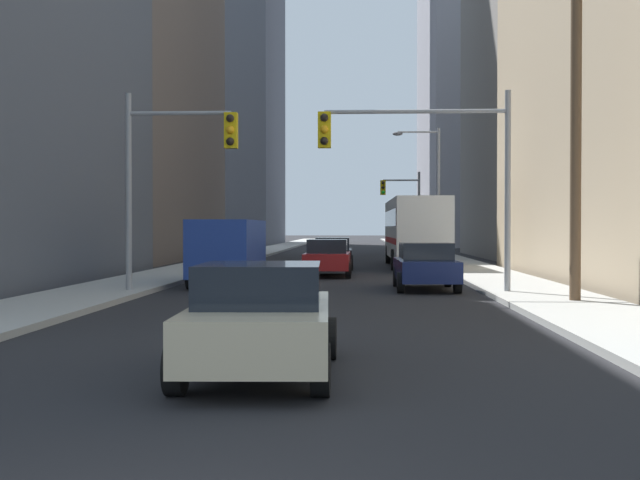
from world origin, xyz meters
The scene contains 15 objects.
sidewalk_left centered at (-6.48, 50.00, 0.07)m, with size 2.96×160.00×0.15m, color #9E9E99.
sidewalk_right centered at (6.48, 50.00, 0.07)m, with size 2.96×160.00×0.15m, color #9E9E99.
city_bus centered at (4.11, 36.07, 1.93)m, with size 2.67×11.52×3.40m.
cargo_van_blue centered at (-3.24, 22.95, 1.29)m, with size 2.16×5.22×2.26m.
sedan_beige centered at (-0.06, 6.34, 0.77)m, with size 1.96×4.26×1.52m.
sedan_navy centered at (3.41, 21.34, 0.77)m, with size 1.95×4.24×1.52m.
sedan_red centered at (-0.01, 28.25, 0.77)m, with size 1.95×4.21×1.52m.
sedan_black centered at (0.02, 33.88, 0.77)m, with size 1.95×4.22×1.52m.
traffic_signal_near_left centered at (-4.19, 19.09, 4.02)m, with size 3.36×0.44×6.00m.
traffic_signal_near_right centered at (3.13, 19.09, 4.13)m, with size 5.63×0.44×6.00m.
traffic_signal_far_right centered at (4.42, 52.89, 4.00)m, with size 2.86×0.44×6.00m.
utility_pole_right centered at (6.77, 16.22, 5.67)m, with size 2.20×0.28×10.78m.
street_lamp_right centered at (5.27, 39.98, 4.57)m, with size 2.64×0.32×7.50m.
building_left_mid_office centered at (-16.81, 45.47, 12.76)m, with size 15.54×22.62×25.52m, color #66564C.
building_right_mid_block centered at (18.95, 50.26, 14.00)m, with size 19.11×18.95×27.99m, color gray.
Camera 1 is at (1.24, -4.31, 2.00)m, focal length 44.68 mm.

